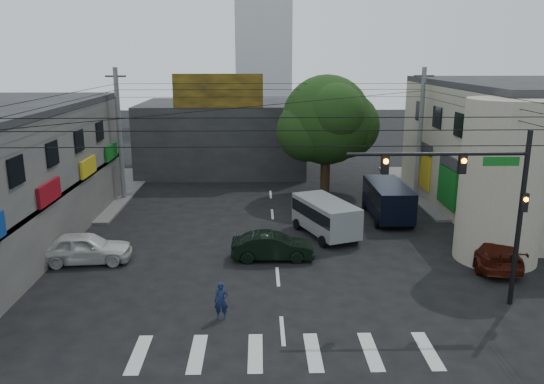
{
  "coord_description": "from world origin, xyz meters",
  "views": [
    {
      "loc": [
        -0.83,
        -20.81,
        9.95
      ],
      "look_at": [
        -0.22,
        4.0,
        3.55
      ],
      "focal_mm": 35.0,
      "sensor_mm": 36.0,
      "label": 1
    }
  ],
  "objects_px": {
    "utility_pole_far_right": "(420,134)",
    "traffic_officer": "(221,301)",
    "utility_pole_far_left": "(120,135)",
    "silver_minivan": "(325,218)",
    "navy_van": "(388,201)",
    "traffic_gantry": "(481,191)",
    "dark_sedan": "(273,246)",
    "maroon_sedan": "(490,249)",
    "white_compact": "(85,248)",
    "street_tree": "(326,120)"
  },
  "relations": [
    {
      "from": "street_tree",
      "to": "dark_sedan",
      "type": "bearing_deg",
      "value": -108.1
    },
    {
      "from": "maroon_sedan",
      "to": "silver_minivan",
      "type": "xyz_separation_m",
      "value": [
        -7.6,
        4.29,
        0.27
      ]
    },
    {
      "from": "dark_sedan",
      "to": "maroon_sedan",
      "type": "bearing_deg",
      "value": -93.66
    },
    {
      "from": "white_compact",
      "to": "dark_sedan",
      "type": "bearing_deg",
      "value": -93.33
    },
    {
      "from": "traffic_gantry",
      "to": "utility_pole_far_right",
      "type": "height_order",
      "value": "utility_pole_far_right"
    },
    {
      "from": "white_compact",
      "to": "traffic_officer",
      "type": "xyz_separation_m",
      "value": [
        7.12,
        -6.0,
        -0.01
      ]
    },
    {
      "from": "traffic_officer",
      "to": "utility_pole_far_right",
      "type": "bearing_deg",
      "value": 55.16
    },
    {
      "from": "maroon_sedan",
      "to": "navy_van",
      "type": "relative_size",
      "value": 0.98
    },
    {
      "from": "silver_minivan",
      "to": "maroon_sedan",
      "type": "bearing_deg",
      "value": -140.61
    },
    {
      "from": "traffic_officer",
      "to": "utility_pole_far_left",
      "type": "bearing_deg",
      "value": 115.05
    },
    {
      "from": "utility_pole_far_right",
      "to": "white_compact",
      "type": "relative_size",
      "value": 2.0
    },
    {
      "from": "maroon_sedan",
      "to": "silver_minivan",
      "type": "relative_size",
      "value": 1.05
    },
    {
      "from": "navy_van",
      "to": "traffic_officer",
      "type": "distance_m",
      "value": 16.05
    },
    {
      "from": "traffic_gantry",
      "to": "navy_van",
      "type": "height_order",
      "value": "traffic_gantry"
    },
    {
      "from": "dark_sedan",
      "to": "white_compact",
      "type": "distance_m",
      "value": 9.26
    },
    {
      "from": "navy_van",
      "to": "traffic_gantry",
      "type": "bearing_deg",
      "value": -176.95
    },
    {
      "from": "traffic_gantry",
      "to": "dark_sedan",
      "type": "bearing_deg",
      "value": 146.97
    },
    {
      "from": "utility_pole_far_left",
      "to": "silver_minivan",
      "type": "bearing_deg",
      "value": -31.71
    },
    {
      "from": "utility_pole_far_left",
      "to": "maroon_sedan",
      "type": "relative_size",
      "value": 1.7
    },
    {
      "from": "dark_sedan",
      "to": "silver_minivan",
      "type": "xyz_separation_m",
      "value": [
        3.09,
        3.52,
        0.35
      ]
    },
    {
      "from": "white_compact",
      "to": "silver_minivan",
      "type": "height_order",
      "value": "silver_minivan"
    },
    {
      "from": "street_tree",
      "to": "traffic_gantry",
      "type": "height_order",
      "value": "street_tree"
    },
    {
      "from": "street_tree",
      "to": "dark_sedan",
      "type": "distance_m",
      "value": 14.29
    },
    {
      "from": "dark_sedan",
      "to": "maroon_sedan",
      "type": "distance_m",
      "value": 10.71
    },
    {
      "from": "street_tree",
      "to": "maroon_sedan",
      "type": "bearing_deg",
      "value": -64.4
    },
    {
      "from": "utility_pole_far_right",
      "to": "white_compact",
      "type": "height_order",
      "value": "utility_pole_far_right"
    },
    {
      "from": "traffic_gantry",
      "to": "white_compact",
      "type": "bearing_deg",
      "value": 163.84
    },
    {
      "from": "traffic_gantry",
      "to": "navy_van",
      "type": "distance_m",
      "value": 12.5
    },
    {
      "from": "utility_pole_far_left",
      "to": "traffic_officer",
      "type": "relative_size",
      "value": 6.09
    },
    {
      "from": "white_compact",
      "to": "maroon_sedan",
      "type": "height_order",
      "value": "white_compact"
    },
    {
      "from": "maroon_sedan",
      "to": "traffic_officer",
      "type": "bearing_deg",
      "value": 30.71
    },
    {
      "from": "utility_pole_far_left",
      "to": "silver_minivan",
      "type": "distance_m",
      "value": 16.16
    },
    {
      "from": "utility_pole_far_right",
      "to": "traffic_officer",
      "type": "xyz_separation_m",
      "value": [
        -12.83,
        -18.0,
        -3.85
      ]
    },
    {
      "from": "dark_sedan",
      "to": "white_compact",
      "type": "bearing_deg",
      "value": 91.7
    },
    {
      "from": "navy_van",
      "to": "traffic_officer",
      "type": "xyz_separation_m",
      "value": [
        -9.52,
        -12.91,
        -0.36
      ]
    },
    {
      "from": "traffic_officer",
      "to": "traffic_gantry",
      "type": "bearing_deg",
      "value": 6.24
    },
    {
      "from": "silver_minivan",
      "to": "utility_pole_far_right",
      "type": "bearing_deg",
      "value": -63.71
    },
    {
      "from": "dark_sedan",
      "to": "utility_pole_far_left",
      "type": "bearing_deg",
      "value": 41.62
    },
    {
      "from": "utility_pole_far_right",
      "to": "dark_sedan",
      "type": "relative_size",
      "value": 2.23
    },
    {
      "from": "white_compact",
      "to": "silver_minivan",
      "type": "bearing_deg",
      "value": -77.82
    },
    {
      "from": "utility_pole_far_right",
      "to": "dark_sedan",
      "type": "xyz_separation_m",
      "value": [
        -10.68,
        -11.8,
        -3.92
      ]
    },
    {
      "from": "utility_pole_far_right",
      "to": "maroon_sedan",
      "type": "height_order",
      "value": "utility_pole_far_right"
    },
    {
      "from": "silver_minivan",
      "to": "dark_sedan",
      "type": "bearing_deg",
      "value": 117.56
    },
    {
      "from": "silver_minivan",
      "to": "traffic_officer",
      "type": "relative_size",
      "value": 3.43
    },
    {
      "from": "utility_pole_far_right",
      "to": "maroon_sedan",
      "type": "distance_m",
      "value": 13.14
    },
    {
      "from": "street_tree",
      "to": "traffic_officer",
      "type": "bearing_deg",
      "value": -108.42
    },
    {
      "from": "utility_pole_far_left",
      "to": "white_compact",
      "type": "xyz_separation_m",
      "value": [
        1.06,
        -12.0,
        -3.84
      ]
    },
    {
      "from": "utility_pole_far_left",
      "to": "white_compact",
      "type": "height_order",
      "value": "utility_pole_far_left"
    },
    {
      "from": "utility_pole_far_right",
      "to": "traffic_officer",
      "type": "bearing_deg",
      "value": -125.48
    },
    {
      "from": "white_compact",
      "to": "utility_pole_far_right",
      "type": "bearing_deg",
      "value": -63.54
    }
  ]
}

